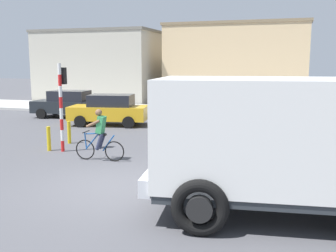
{
  "coord_description": "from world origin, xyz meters",
  "views": [
    {
      "loc": [
        4.37,
        -9.37,
        3.21
      ],
      "look_at": [
        0.66,
        2.5,
        1.2
      ],
      "focal_mm": 41.82,
      "sensor_mm": 36.0,
      "label": 1
    }
  ],
  "objects_px": {
    "truck_foreground": "(283,139)",
    "traffic_light_pole": "(62,95)",
    "cyclist": "(100,135)",
    "car_red_near": "(68,104)",
    "bollard_near": "(49,139)",
    "bollard_far": "(69,132)",
    "car_white_mid": "(109,110)"
  },
  "relations": [
    {
      "from": "bollard_near",
      "to": "traffic_light_pole",
      "type": "bearing_deg",
      "value": 12.67
    },
    {
      "from": "cyclist",
      "to": "car_white_mid",
      "type": "xyz_separation_m",
      "value": [
        -2.99,
        6.91,
        -0.05
      ]
    },
    {
      "from": "traffic_light_pole",
      "to": "bollard_far",
      "type": "distance_m",
      "value": 2.13
    },
    {
      "from": "traffic_light_pole",
      "to": "bollard_near",
      "type": "height_order",
      "value": "traffic_light_pole"
    },
    {
      "from": "traffic_light_pole",
      "to": "truck_foreground",
      "type": "bearing_deg",
      "value": -27.54
    },
    {
      "from": "traffic_light_pole",
      "to": "car_red_near",
      "type": "bearing_deg",
      "value": 120.5
    },
    {
      "from": "truck_foreground",
      "to": "traffic_light_pole",
      "type": "distance_m",
      "value": 8.78
    },
    {
      "from": "car_white_mid",
      "to": "bollard_far",
      "type": "distance_m",
      "value": 4.78
    },
    {
      "from": "car_white_mid",
      "to": "bollard_near",
      "type": "height_order",
      "value": "car_white_mid"
    },
    {
      "from": "traffic_light_pole",
      "to": "bollard_near",
      "type": "distance_m",
      "value": 1.71
    },
    {
      "from": "traffic_light_pole",
      "to": "car_red_near",
      "type": "distance_m",
      "value": 9.31
    },
    {
      "from": "cyclist",
      "to": "car_red_near",
      "type": "distance_m",
      "value": 11.05
    },
    {
      "from": "car_red_near",
      "to": "car_white_mid",
      "type": "distance_m",
      "value": 4.12
    },
    {
      "from": "truck_foreground",
      "to": "car_red_near",
      "type": "height_order",
      "value": "truck_foreground"
    },
    {
      "from": "traffic_light_pole",
      "to": "bollard_far",
      "type": "xyz_separation_m",
      "value": [
        -0.55,
        1.28,
        -1.62
      ]
    },
    {
      "from": "bollard_near",
      "to": "bollard_far",
      "type": "height_order",
      "value": "same"
    },
    {
      "from": "car_red_near",
      "to": "bollard_near",
      "type": "height_order",
      "value": "car_red_near"
    },
    {
      "from": "truck_foreground",
      "to": "bollard_far",
      "type": "distance_m",
      "value": 9.96
    },
    {
      "from": "car_red_near",
      "to": "car_white_mid",
      "type": "xyz_separation_m",
      "value": [
        3.63,
        -1.93,
        0.0
      ]
    },
    {
      "from": "bollard_near",
      "to": "bollard_far",
      "type": "xyz_separation_m",
      "value": [
        0.0,
        1.4,
        0.0
      ]
    },
    {
      "from": "truck_foreground",
      "to": "car_white_mid",
      "type": "bearing_deg",
      "value": 131.23
    },
    {
      "from": "truck_foreground",
      "to": "cyclist",
      "type": "distance_m",
      "value": 6.69
    },
    {
      "from": "car_red_near",
      "to": "car_white_mid",
      "type": "height_order",
      "value": "same"
    },
    {
      "from": "truck_foreground",
      "to": "bollard_far",
      "type": "relative_size",
      "value": 6.32
    },
    {
      "from": "cyclist",
      "to": "car_white_mid",
      "type": "relative_size",
      "value": 0.41
    },
    {
      "from": "cyclist",
      "to": "traffic_light_pole",
      "type": "xyz_separation_m",
      "value": [
        -1.94,
        0.89,
        1.2
      ]
    },
    {
      "from": "car_red_near",
      "to": "truck_foreground",
      "type": "bearing_deg",
      "value": -43.94
    },
    {
      "from": "truck_foreground",
      "to": "cyclist",
      "type": "height_order",
      "value": "truck_foreground"
    },
    {
      "from": "cyclist",
      "to": "traffic_light_pole",
      "type": "distance_m",
      "value": 2.45
    },
    {
      "from": "truck_foreground",
      "to": "car_red_near",
      "type": "bearing_deg",
      "value": 136.06
    },
    {
      "from": "cyclist",
      "to": "car_red_near",
      "type": "height_order",
      "value": "cyclist"
    },
    {
      "from": "traffic_light_pole",
      "to": "cyclist",
      "type": "bearing_deg",
      "value": -24.7
    }
  ]
}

